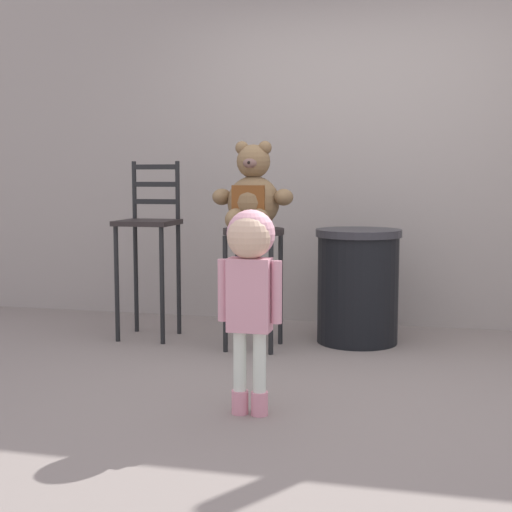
{
  "coord_description": "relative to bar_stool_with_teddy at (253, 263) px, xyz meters",
  "views": [
    {
      "loc": [
        0.53,
        -3.75,
        1.13
      ],
      "look_at": [
        -0.43,
        0.23,
        0.68
      ],
      "focal_mm": 49.84,
      "sensor_mm": 36.0,
      "label": 1
    }
  ],
  "objects": [
    {
      "name": "ground_plane",
      "position": [
        0.58,
        -0.79,
        -0.58
      ],
      "size": [
        24.0,
        24.0,
        0.0
      ],
      "primitive_type": "plane",
      "color": "gray"
    },
    {
      "name": "teddy_bear",
      "position": [
        0.0,
        -0.03,
        0.44
      ],
      "size": [
        0.54,
        0.48,
        0.57
      ],
      "color": "brown",
      "rests_on": "bar_stool_with_teddy"
    },
    {
      "name": "building_wall",
      "position": [
        0.58,
        1.12,
        1.04
      ],
      "size": [
        7.59,
        0.3,
        3.23
      ],
      "primitive_type": "cube",
      "color": "#A19991",
      "rests_on": "ground_plane"
    },
    {
      "name": "bar_chair_empty",
      "position": [
        -0.8,
        0.16,
        0.15
      ],
      "size": [
        0.39,
        0.39,
        1.26
      ],
      "color": "black",
      "rests_on": "ground_plane"
    },
    {
      "name": "child_walking",
      "position": [
        0.3,
        -1.31,
        0.14
      ],
      "size": [
        0.31,
        0.25,
        0.99
      ],
      "rotation": [
        0.0,
        0.0,
        0.29
      ],
      "color": "pink",
      "rests_on": "ground_plane"
    },
    {
      "name": "trash_bin",
      "position": [
        0.66,
        0.33,
        -0.18
      ],
      "size": [
        0.59,
        0.59,
        0.79
      ],
      "color": "black",
      "rests_on": "ground_plane"
    },
    {
      "name": "bar_stool_with_teddy",
      "position": [
        0.0,
        0.0,
        0.0
      ],
      "size": [
        0.41,
        0.41,
        0.81
      ],
      "color": "black",
      "rests_on": "ground_plane"
    }
  ]
}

